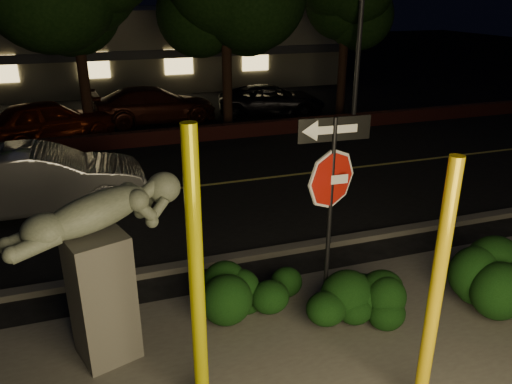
{
  "coord_description": "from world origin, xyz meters",
  "views": [
    {
      "loc": [
        -2.43,
        -5.16,
        4.77
      ],
      "look_at": [
        0.1,
        2.35,
        1.6
      ],
      "focal_mm": 35.0,
      "sensor_mm": 36.0,
      "label": 1
    }
  ],
  "objects_px": {
    "parked_car_dark": "(272,100)",
    "yellow_pole_left": "(196,277)",
    "parked_car_red": "(49,121)",
    "sculpture": "(100,257)",
    "yellow_pole_right": "(436,294)",
    "silver_sedan": "(41,180)",
    "signpost": "(332,180)",
    "parked_car_darkred": "(154,105)"
  },
  "relations": [
    {
      "from": "yellow_pole_left",
      "to": "parked_car_darkred",
      "type": "distance_m",
      "value": 14.89
    },
    {
      "from": "sculpture",
      "to": "parked_car_dark",
      "type": "relative_size",
      "value": 0.57
    },
    {
      "from": "parked_car_red",
      "to": "yellow_pole_left",
      "type": "bearing_deg",
      "value": 171.83
    },
    {
      "from": "signpost",
      "to": "parked_car_dark",
      "type": "distance_m",
      "value": 14.09
    },
    {
      "from": "yellow_pole_left",
      "to": "yellow_pole_right",
      "type": "xyz_separation_m",
      "value": [
        2.53,
        -0.94,
        -0.16
      ]
    },
    {
      "from": "yellow_pole_right",
      "to": "parked_car_darkred",
      "type": "height_order",
      "value": "yellow_pole_right"
    },
    {
      "from": "yellow_pole_left",
      "to": "silver_sedan",
      "type": "bearing_deg",
      "value": 107.37
    },
    {
      "from": "yellow_pole_left",
      "to": "parked_car_red",
      "type": "bearing_deg",
      "value": 99.76
    },
    {
      "from": "yellow_pole_left",
      "to": "yellow_pole_right",
      "type": "height_order",
      "value": "yellow_pole_left"
    },
    {
      "from": "yellow_pole_right",
      "to": "sculpture",
      "type": "distance_m",
      "value": 4.19
    },
    {
      "from": "signpost",
      "to": "sculpture",
      "type": "bearing_deg",
      "value": -178.35
    },
    {
      "from": "yellow_pole_right",
      "to": "parked_car_darkred",
      "type": "relative_size",
      "value": 0.68
    },
    {
      "from": "sculpture",
      "to": "parked_car_dark",
      "type": "bearing_deg",
      "value": 43.32
    },
    {
      "from": "signpost",
      "to": "silver_sedan",
      "type": "xyz_separation_m",
      "value": [
        -4.44,
        5.72,
        -1.49
      ]
    },
    {
      "from": "sculpture",
      "to": "parked_car_red",
      "type": "distance_m",
      "value": 12.01
    },
    {
      "from": "yellow_pole_right",
      "to": "sculpture",
      "type": "bearing_deg",
      "value": 147.94
    },
    {
      "from": "signpost",
      "to": "parked_car_dark",
      "type": "xyz_separation_m",
      "value": [
        4.05,
        13.4,
        -1.65
      ]
    },
    {
      "from": "silver_sedan",
      "to": "parked_car_red",
      "type": "bearing_deg",
      "value": -0.04
    },
    {
      "from": "yellow_pole_right",
      "to": "sculpture",
      "type": "height_order",
      "value": "yellow_pole_right"
    },
    {
      "from": "signpost",
      "to": "parked_car_red",
      "type": "bearing_deg",
      "value": 113.69
    },
    {
      "from": "sculpture",
      "to": "parked_car_red",
      "type": "xyz_separation_m",
      "value": [
        -1.25,
        11.91,
        -0.83
      ]
    },
    {
      "from": "yellow_pole_left",
      "to": "silver_sedan",
      "type": "xyz_separation_m",
      "value": [
        -2.17,
        6.92,
        -1.01
      ]
    },
    {
      "from": "yellow_pole_left",
      "to": "parked_car_dark",
      "type": "bearing_deg",
      "value": 66.62
    },
    {
      "from": "yellow_pole_right",
      "to": "sculpture",
      "type": "xyz_separation_m",
      "value": [
        -3.55,
        2.22,
        -0.07
      ]
    },
    {
      "from": "yellow_pole_left",
      "to": "yellow_pole_right",
      "type": "distance_m",
      "value": 2.7
    },
    {
      "from": "signpost",
      "to": "parked_car_darkred",
      "type": "bearing_deg",
      "value": 96.2
    },
    {
      "from": "yellow_pole_right",
      "to": "silver_sedan",
      "type": "bearing_deg",
      "value": 120.83
    },
    {
      "from": "parked_car_dark",
      "to": "yellow_pole_left",
      "type": "bearing_deg",
      "value": 171.22
    },
    {
      "from": "signpost",
      "to": "silver_sedan",
      "type": "distance_m",
      "value": 7.39
    },
    {
      "from": "yellow_pole_right",
      "to": "parked_car_dark",
      "type": "relative_size",
      "value": 0.74
    },
    {
      "from": "parked_car_red",
      "to": "sculpture",
      "type": "bearing_deg",
      "value": 168.06
    },
    {
      "from": "silver_sedan",
      "to": "signpost",
      "type": "bearing_deg",
      "value": -143.18
    },
    {
      "from": "parked_car_red",
      "to": "parked_car_darkred",
      "type": "xyz_separation_m",
      "value": [
        3.77,
        1.58,
        -0.03
      ]
    },
    {
      "from": "silver_sedan",
      "to": "parked_car_darkred",
      "type": "distance_m",
      "value": 8.66
    },
    {
      "from": "parked_car_red",
      "to": "parked_car_darkred",
      "type": "distance_m",
      "value": 4.09
    },
    {
      "from": "sculpture",
      "to": "silver_sedan",
      "type": "xyz_separation_m",
      "value": [
        -1.15,
        5.64,
        -0.78
      ]
    },
    {
      "from": "sculpture",
      "to": "parked_car_darkred",
      "type": "distance_m",
      "value": 13.75
    },
    {
      "from": "yellow_pole_right",
      "to": "parked_car_red",
      "type": "height_order",
      "value": "yellow_pole_right"
    },
    {
      "from": "yellow_pole_left",
      "to": "parked_car_darkred",
      "type": "bearing_deg",
      "value": 84.21
    },
    {
      "from": "yellow_pole_left",
      "to": "sculpture",
      "type": "xyz_separation_m",
      "value": [
        -1.02,
        1.28,
        -0.23
      ]
    },
    {
      "from": "parked_car_darkred",
      "to": "parked_car_dark",
      "type": "xyz_separation_m",
      "value": [
        4.82,
        -0.16,
        -0.09
      ]
    },
    {
      "from": "silver_sedan",
      "to": "yellow_pole_right",
      "type": "bearing_deg",
      "value": -150.15
    }
  ]
}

